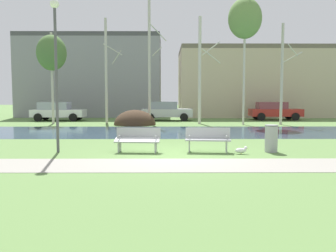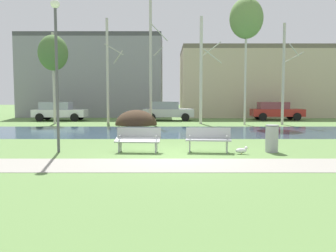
{
  "view_description": "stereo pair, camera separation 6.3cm",
  "coord_description": "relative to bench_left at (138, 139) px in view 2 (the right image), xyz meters",
  "views": [
    {
      "loc": [
        -0.24,
        -12.25,
        2.01
      ],
      "look_at": [
        -0.16,
        1.18,
        0.9
      ],
      "focal_mm": 38.91,
      "sensor_mm": 36.0,
      "label": 1
    },
    {
      "loc": [
        -0.18,
        -12.25,
        2.01
      ],
      "look_at": [
        -0.16,
        1.18,
        0.9
      ],
      "focal_mm": 38.91,
      "sensor_mm": 36.0,
      "label": 2
    }
  ],
  "objects": [
    {
      "name": "bench_left",
      "position": [
        0.0,
        0.0,
        0.0
      ],
      "size": [
        1.65,
        0.71,
        0.87
      ],
      "color": "#9EA0A3",
      "rests_on": "ground"
    },
    {
      "name": "building_grey_warehouse",
      "position": [
        -6.29,
        23.78,
        3.45
      ],
      "size": [
        13.49,
        6.52,
        7.84
      ],
      "color": "gray",
      "rests_on": "ground"
    },
    {
      "name": "parked_hatch_third_red",
      "position": [
        10.06,
        17.38,
        0.31
      ],
      "size": [
        4.22,
        1.99,
        1.5
      ],
      "color": "maroon",
      "rests_on": "ground"
    },
    {
      "name": "building_beige_block",
      "position": [
        11.25,
        23.88,
        2.84
      ],
      "size": [
        17.68,
        8.42,
        6.63
      ],
      "color": "#BCAD8E",
      "rests_on": "ground"
    },
    {
      "name": "birch_far_left",
      "position": [
        -7.14,
        13.37,
        4.57
      ],
      "size": [
        2.11,
        2.11,
        6.5
      ],
      "color": "#BCB7A8",
      "rests_on": "ground"
    },
    {
      "name": "ground_plane",
      "position": [
        1.24,
        9.34,
        -0.47
      ],
      "size": [
        120.0,
        120.0,
        0.0
      ],
      "primitive_type": "plane",
      "color": "#5B7F42"
    },
    {
      "name": "parked_sedan_second_silver",
      "position": [
        1.01,
        16.71,
        0.33
      ],
      "size": [
        4.09,
        1.99,
        1.55
      ],
      "color": "#B2B5BC",
      "rests_on": "ground"
    },
    {
      "name": "river_band",
      "position": [
        1.24,
        7.4,
        -0.47
      ],
      "size": [
        80.0,
        6.87,
        0.01
      ],
      "primitive_type": "cube",
      "color": "#2D475B",
      "rests_on": "ground"
    },
    {
      "name": "soil_mound",
      "position": [
        -1.16,
        12.42,
        -0.47
      ],
      "size": [
        2.91,
        2.99,
        2.08
      ],
      "primitive_type": "ellipsoid",
      "color": "#423021",
      "rests_on": "ground"
    },
    {
      "name": "paved_path_strip",
      "position": [
        1.24,
        -2.47,
        -0.47
      ],
      "size": [
        60.0,
        2.12,
        0.01
      ],
      "primitive_type": "cube",
      "color": "gray",
      "rests_on": "ground"
    },
    {
      "name": "birch_left",
      "position": [
        -3.29,
        13.7,
        3.38
      ],
      "size": [
        1.29,
        2.31,
        7.58
      ],
      "color": "#BCB7A8",
      "rests_on": "ground"
    },
    {
      "name": "birch_center_left",
      "position": [
        -0.15,
        13.52,
        4.17
      ],
      "size": [
        1.34,
        2.13,
        9.18
      ],
      "color": "#BCB7A8",
      "rests_on": "ground"
    },
    {
      "name": "birch_center",
      "position": [
        3.48,
        13.38,
        3.43
      ],
      "size": [
        1.61,
        2.88,
        7.64
      ],
      "color": "beige",
      "rests_on": "ground"
    },
    {
      "name": "birch_right",
      "position": [
        9.1,
        12.49,
        3.1
      ],
      "size": [
        1.43,
        2.37,
        6.99
      ],
      "color": "#BCB7A8",
      "rests_on": "ground"
    },
    {
      "name": "parked_van_nearest_white",
      "position": [
        -7.76,
        16.53,
        0.32
      ],
      "size": [
        4.2,
        2.0,
        1.51
      ],
      "color": "silver",
      "rests_on": "ground"
    },
    {
      "name": "streetlamp",
      "position": [
        -2.84,
        -0.02,
        3.1
      ],
      "size": [
        0.32,
        0.32,
        5.35
      ],
      "color": "#4C4C51",
      "rests_on": "ground"
    },
    {
      "name": "birch_center_right",
      "position": [
        6.43,
        12.49,
        6.79
      ],
      "size": [
        2.29,
        2.29,
        9.36
      ],
      "color": "beige",
      "rests_on": "ground"
    },
    {
      "name": "seagull",
      "position": [
        3.62,
        -0.44,
        -0.34
      ],
      "size": [
        0.47,
        0.17,
        0.27
      ],
      "color": "white",
      "rests_on": "ground"
    },
    {
      "name": "bench_right",
      "position": [
        2.51,
        0.0,
        0.0
      ],
      "size": [
        1.65,
        0.71,
        0.87
      ],
      "color": "#9EA0A3",
      "rests_on": "ground"
    },
    {
      "name": "trash_bin",
      "position": [
        4.79,
        0.02,
        0.03
      ],
      "size": [
        0.48,
        0.48,
        0.98
      ],
      "color": "#999B9E",
      "rests_on": "ground"
    }
  ]
}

